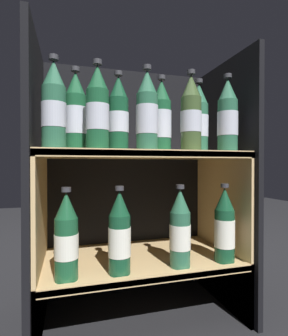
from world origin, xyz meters
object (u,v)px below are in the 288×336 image
bottle_upper_front_0 (54,108)px  bottle_upper_front_4 (228,118)px  bottle_lower_front_1 (119,235)px  bottle_upper_front_3 (191,116)px  bottle_lower_front_2 (180,230)px  bottle_upper_back_1 (118,116)px  bottle_upper_back_2 (161,119)px  bottle_upper_back_3 (199,121)px  bottle_upper_front_1 (98,110)px  bottle_lower_front_0 (66,238)px  bottle_upper_back_0 (76,114)px  bottle_upper_front_2 (147,113)px  bottle_lower_front_3 (225,227)px

bottle_upper_front_0 → bottle_upper_front_4: (0.58, 0.00, -0.00)m
bottle_upper_front_4 → bottle_lower_front_1: 0.54m
bottle_upper_front_3 → bottle_lower_front_2: (-0.04, -0.00, -0.38)m
bottle_upper_back_1 → bottle_upper_back_2: size_ratio=1.00×
bottle_upper_front_0 → bottle_upper_back_3: size_ratio=1.00×
bottle_upper_front_1 → bottle_lower_front_2: (0.27, -0.00, -0.38)m
bottle_upper_back_2 → bottle_lower_front_0: size_ratio=1.00×
bottle_upper_back_0 → bottle_upper_back_1: (0.14, -0.00, 0.00)m
bottle_upper_back_2 → bottle_lower_front_0: bottle_upper_back_2 is taller
bottle_upper_back_1 → bottle_lower_front_0: bearing=-155.3°
bottle_upper_front_4 → bottle_lower_front_0: bearing=-180.0°
bottle_upper_back_0 → bottle_upper_back_3: size_ratio=1.00×
bottle_upper_front_2 → bottle_upper_back_3: (0.22, 0.08, 0.00)m
bottle_lower_front_3 → bottle_upper_front_3: bearing=180.0°
bottle_upper_front_1 → bottle_upper_front_2: (0.16, 0.00, -0.00)m
bottle_upper_back_1 → bottle_upper_back_2: same height
bottle_upper_front_2 → bottle_lower_front_1: 0.39m
bottle_upper_front_2 → bottle_lower_front_1: (-0.09, 0.00, -0.38)m
bottle_lower_front_0 → bottle_lower_front_3: same height
bottle_upper_front_3 → bottle_lower_front_0: 0.56m
bottle_upper_back_0 → bottle_upper_back_2: 0.30m
bottle_upper_back_1 → bottle_upper_front_3: bearing=-18.6°
bottle_lower_front_0 → bottle_lower_front_2: 0.36m
bottle_lower_front_1 → bottle_lower_front_3: bearing=0.0°
bottle_upper_front_3 → bottle_lower_front_1: 0.46m
bottle_upper_front_1 → bottle_upper_front_3: 0.31m
bottle_upper_front_0 → bottle_upper_front_4: same height
bottle_upper_front_2 → bottle_upper_front_4: same height
bottle_upper_front_1 → bottle_upper_front_4: same height
bottle_upper_front_4 → bottle_upper_back_1: 0.38m
bottle_upper_front_0 → bottle_upper_back_1: (0.20, 0.08, 0.00)m
bottle_upper_front_1 → bottle_upper_front_3: bearing=0.0°
bottle_upper_back_0 → bottle_lower_front_1: 0.41m
bottle_upper_back_1 → bottle_lower_front_3: 0.54m
bottle_upper_front_3 → bottle_lower_front_3: bottle_upper_front_3 is taller
bottle_upper_front_1 → bottle_lower_front_2: size_ratio=1.00×
bottle_upper_front_3 → bottle_lower_front_2: 0.39m
bottle_upper_back_2 → bottle_upper_front_2: bearing=-134.5°
bottle_upper_front_4 → bottle_upper_front_1: bearing=180.0°
bottle_lower_front_1 → bottle_upper_front_4: bearing=0.0°
bottle_upper_back_1 → bottle_upper_back_2: bearing=0.0°
bottle_upper_front_3 → bottle_lower_front_3: (0.13, 0.00, -0.39)m
bottle_upper_front_1 → bottle_lower_front_2: 0.47m
bottle_upper_back_1 → bottle_lower_front_1: bearing=-98.2°
bottle_lower_front_1 → bottle_lower_front_3: (0.37, 0.00, -0.00)m
bottle_upper_back_2 → bottle_upper_back_3: size_ratio=1.00×
bottle_upper_back_3 → bottle_upper_back_0: bearing=180.0°
bottle_upper_front_3 → bottle_lower_front_1: bottle_upper_front_3 is taller
bottle_upper_front_0 → bottle_upper_back_2: bearing=12.3°
bottle_lower_front_0 → bottle_lower_front_1: (0.16, 0.00, -0.00)m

